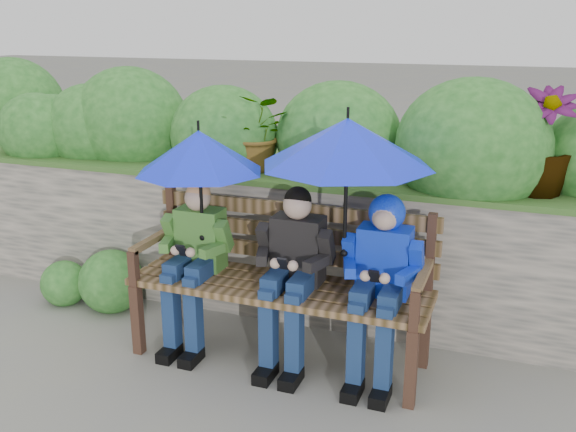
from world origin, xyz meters
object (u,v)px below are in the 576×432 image
at_px(park_bench, 283,272).
at_px(umbrella_left, 199,152).
at_px(boy_middle, 293,267).
at_px(boy_right, 381,272).
at_px(boy_left, 194,255).
at_px(umbrella_right, 347,142).

xyz_separation_m(park_bench, umbrella_left, (-0.52, -0.06, 0.74)).
relative_size(boy_middle, boy_right, 1.00).
bearing_deg(park_bench, boy_middle, -41.73).
bearing_deg(park_bench, boy_left, -171.76).
distance_m(boy_left, boy_right, 1.21).
xyz_separation_m(boy_left, umbrella_left, (0.06, 0.02, 0.67)).
bearing_deg(boy_middle, boy_left, 179.77).
bearing_deg(boy_middle, umbrella_left, 177.91).
xyz_separation_m(boy_middle, umbrella_left, (-0.62, 0.02, 0.66)).
relative_size(boy_middle, umbrella_left, 1.40).
distance_m(boy_middle, boy_right, 0.54).
relative_size(boy_left, boy_middle, 0.98).
bearing_deg(umbrella_right, umbrella_left, 179.04).
bearing_deg(boy_right, umbrella_right, -178.47).
height_order(boy_right, umbrella_left, umbrella_left).
xyz_separation_m(park_bench, umbrella_right, (0.41, -0.08, 0.86)).
bearing_deg(boy_right, park_bench, 173.40).
height_order(park_bench, umbrella_left, umbrella_left).
relative_size(park_bench, umbrella_right, 1.89).
bearing_deg(umbrella_right, boy_left, -179.76).
bearing_deg(park_bench, umbrella_left, -173.04).
xyz_separation_m(boy_left, umbrella_right, (0.99, 0.00, 0.79)).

